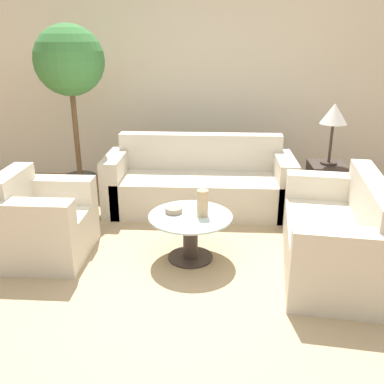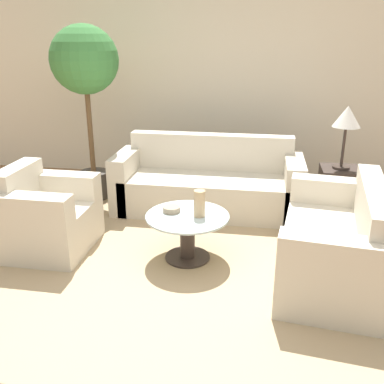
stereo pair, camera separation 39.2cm
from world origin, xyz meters
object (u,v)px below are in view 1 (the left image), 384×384
potted_plant (70,73)px  bowl (174,210)px  armchair (41,226)px  sofa_main (199,185)px  coffee_table (190,231)px  vase (203,203)px  table_lamp (334,116)px  loveseat (340,239)px

potted_plant → bowl: (1.25, -1.30, -1.06)m
armchair → bowl: bearing=-86.6°
sofa_main → coffee_table: (-0.03, -1.23, -0.01)m
armchair → vase: size_ratio=3.46×
armchair → table_lamp: 3.16m
coffee_table → bowl: bowl is taller
sofa_main → vase: sofa_main is taller
sofa_main → table_lamp: table_lamp is taller
coffee_table → bowl: size_ratio=4.80×
potted_plant → bowl: potted_plant is taller
table_lamp → vase: bearing=-138.7°
table_lamp → potted_plant: potted_plant is taller
table_lamp → vase: (-1.35, -1.19, -0.55)m
sofa_main → vase: bearing=-86.5°
table_lamp → armchair: bearing=-157.0°
loveseat → coffee_table: bearing=-87.5°
sofa_main → armchair: sofa_main is taller
table_lamp → loveseat: bearing=-98.1°
sofa_main → table_lamp: size_ratio=3.15×
coffee_table → sofa_main: bearing=88.6°
table_lamp → potted_plant: (-2.87, 0.17, 0.41)m
potted_plant → bowl: bearing=-46.1°
vase → armchair: bearing=-179.8°
coffee_table → potted_plant: (-1.41, 1.36, 1.23)m
armchair → coffee_table: bearing=-89.2°
vase → coffee_table: bearing=178.6°
bowl → armchair: bearing=-177.0°
table_lamp → vase: size_ratio=2.81×
loveseat → armchair: bearing=-85.0°
coffee_table → potted_plant: potted_plant is taller
armchair → table_lamp: size_ratio=1.23×
potted_plant → sofa_main: bearing=-5.2°
table_lamp → potted_plant: bearing=176.6°
armchair → table_lamp: bearing=-66.5°
loveseat → table_lamp: table_lamp is taller
coffee_table → bowl: bearing=160.6°
bowl → table_lamp: bearing=35.1°
armchair → potted_plant: potted_plant is taller
vase → loveseat: bearing=-4.9°
armchair → sofa_main: bearing=-47.8°
sofa_main → vase: 1.26m
armchair → potted_plant: size_ratio=0.40×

